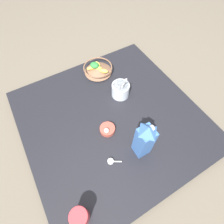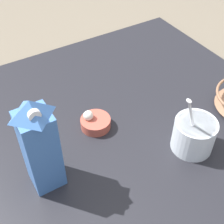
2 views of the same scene
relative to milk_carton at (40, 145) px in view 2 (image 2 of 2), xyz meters
name	(u,v)px [view 2 (image 2 of 2)]	position (x,y,z in m)	size (l,w,h in m)	color
ground_plane	(126,140)	(0.30, 0.04, -0.20)	(6.00, 6.00, 0.00)	#665B4C
countertop	(126,136)	(0.30, 0.04, -0.17)	(1.19, 1.19, 0.04)	black
milk_carton	(40,145)	(0.00, 0.00, 0.00)	(0.09, 0.09, 0.31)	#3D6BB2
yogurt_tub	(194,134)	(0.44, -0.12, -0.09)	(0.13, 0.13, 0.22)	silver
measuring_scoop	(32,131)	(0.03, 0.20, -0.14)	(0.06, 0.08, 0.02)	white
garlic_bowl	(95,122)	(0.22, 0.12, -0.13)	(0.10, 0.10, 0.06)	#B24C3D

